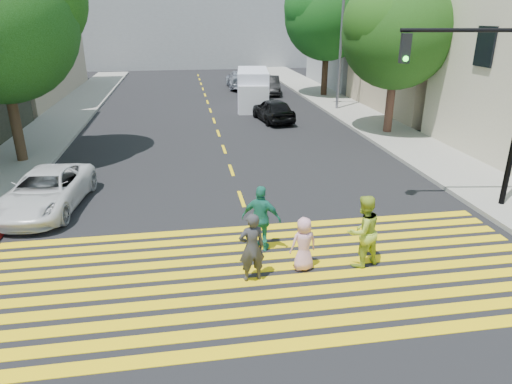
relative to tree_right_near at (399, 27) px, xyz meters
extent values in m
plane|color=black|center=(-8.48, -13.48, -5.11)|extent=(120.00, 120.00, 0.00)
cube|color=gray|center=(-16.98, 8.52, -5.04)|extent=(3.00, 40.00, 0.15)
cube|color=gray|center=(0.02, 1.52, -5.04)|extent=(3.00, 60.00, 0.15)
cube|color=maroon|center=(-15.38, -7.48, -5.03)|extent=(0.20, 8.00, 0.16)
cube|color=yellow|center=(-8.48, -14.68, -5.11)|extent=(13.40, 0.35, 0.01)
cube|color=yellow|center=(-8.48, -14.13, -5.11)|extent=(13.40, 0.35, 0.01)
cube|color=yellow|center=(-8.48, -13.58, -5.11)|extent=(13.40, 0.35, 0.01)
cube|color=yellow|center=(-8.48, -13.03, -5.11)|extent=(13.40, 0.35, 0.01)
cube|color=yellow|center=(-8.48, -12.48, -5.11)|extent=(13.40, 0.35, 0.01)
cube|color=yellow|center=(-8.48, -11.93, -5.11)|extent=(13.40, 0.35, 0.01)
cube|color=yellow|center=(-8.48, -11.38, -5.11)|extent=(13.40, 0.35, 0.01)
cube|color=yellow|center=(-8.48, -10.83, -5.11)|extent=(13.40, 0.35, 0.01)
cube|color=yellow|center=(-8.48, -10.28, -5.11)|extent=(13.40, 0.35, 0.01)
cube|color=yellow|center=(-8.48, -9.73, -5.11)|extent=(13.40, 0.35, 0.01)
cube|color=yellow|center=(-8.48, -7.48, -5.11)|extent=(0.12, 1.40, 0.01)
cube|color=yellow|center=(-8.48, -4.48, -5.11)|extent=(0.12, 1.40, 0.01)
cube|color=yellow|center=(-8.48, -1.48, -5.11)|extent=(0.12, 1.40, 0.01)
cube|color=yellow|center=(-8.48, 1.52, -5.11)|extent=(0.12, 1.40, 0.01)
cube|color=yellow|center=(-8.48, 4.52, -5.11)|extent=(0.12, 1.40, 0.01)
cube|color=yellow|center=(-8.48, 7.52, -5.11)|extent=(0.12, 1.40, 0.01)
cube|color=yellow|center=(-8.48, 10.52, -5.11)|extent=(0.12, 1.40, 0.01)
cube|color=yellow|center=(-8.48, 13.52, -5.11)|extent=(0.12, 1.40, 0.01)
cube|color=yellow|center=(-8.48, 16.52, -5.11)|extent=(0.12, 1.40, 0.01)
cube|color=yellow|center=(-8.48, 19.52, -5.11)|extent=(0.12, 1.40, 0.01)
cube|color=yellow|center=(-8.48, 22.52, -5.11)|extent=(0.12, 1.40, 0.01)
cube|color=yellow|center=(-8.48, 25.52, -5.11)|extent=(0.12, 1.40, 0.01)
cube|color=tan|center=(6.52, 5.52, -0.11)|extent=(10.00, 10.00, 10.00)
cube|color=gray|center=(6.52, 16.52, -0.11)|extent=(10.00, 10.00, 10.00)
cube|color=gray|center=(-8.48, 34.52, 0.89)|extent=(30.00, 8.00, 12.00)
cylinder|color=#46311B|center=(-16.75, -2.22, -3.60)|extent=(0.50, 0.50, 3.03)
cylinder|color=#432019|center=(-0.07, -0.04, -3.73)|extent=(0.44, 0.44, 2.76)
sphere|color=#1D3A11|center=(-0.07, -0.04, -0.28)|extent=(5.55, 5.55, 5.19)
sphere|color=#0F3406|center=(0.95, 0.32, 0.50)|extent=(4.16, 4.16, 3.89)
sphere|color=#245C11|center=(-0.96, -0.29, 0.24)|extent=(3.89, 3.89, 3.63)
cylinder|color=black|center=(0.09, 11.31, -3.54)|extent=(0.47, 0.47, 3.14)
sphere|color=#123B17|center=(0.09, 11.31, 0.42)|extent=(6.43, 6.43, 5.99)
sphere|color=#1B420E|center=(1.26, 11.70, 1.32)|extent=(4.82, 4.82, 4.49)
sphere|color=black|center=(-0.94, 11.03, 1.02)|extent=(4.50, 4.50, 4.19)
imported|color=#313135|center=(-8.88, -12.36, -4.29)|extent=(0.66, 0.49, 1.64)
imported|color=#A2BC33|center=(-6.19, -12.12, -4.22)|extent=(1.04, 0.93, 1.79)
imported|color=#DC9CAE|center=(-7.61, -12.08, -4.45)|extent=(0.70, 0.51, 1.32)
imported|color=#1F7A65|center=(-8.42, -10.97, -4.25)|extent=(1.10, 0.82, 1.73)
imported|color=silver|center=(-14.51, -7.33, -4.51)|extent=(2.49, 4.54, 1.21)
imported|color=black|center=(-5.18, 3.79, -4.46)|extent=(2.07, 4.01, 1.30)
imported|color=#9CA2B2|center=(-5.46, 16.43, -4.41)|extent=(2.05, 4.89, 1.41)
imported|color=black|center=(-3.57, 13.18, -4.46)|extent=(1.91, 4.14, 1.31)
cube|color=white|center=(-5.64, 8.30, -3.93)|extent=(2.52, 4.95, 2.37)
cube|color=silver|center=(-5.92, 6.23, -4.26)|extent=(1.94, 1.37, 1.70)
cylinder|color=black|center=(-6.62, 6.71, -4.78)|extent=(0.32, 0.69, 0.66)
cylinder|color=black|center=(-5.12, 6.51, -4.78)|extent=(0.32, 0.69, 0.66)
cylinder|color=black|center=(-6.16, 10.09, -4.78)|extent=(0.32, 0.69, 0.66)
cylinder|color=black|center=(-4.66, 9.88, -4.78)|extent=(0.32, 0.69, 0.66)
cylinder|color=black|center=(-2.41, -9.24, 0.15)|extent=(3.73, 0.66, 0.11)
cube|color=black|center=(-4.08, -8.99, -0.32)|extent=(0.28, 0.28, 0.79)
sphere|color=green|center=(-4.10, -9.12, -0.59)|extent=(0.17, 0.17, 0.15)
cylinder|color=slate|center=(-0.62, 6.20, -0.65)|extent=(0.17, 0.17, 8.93)
camera|label=1|loc=(-10.22, -21.25, 0.55)|focal=32.00mm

